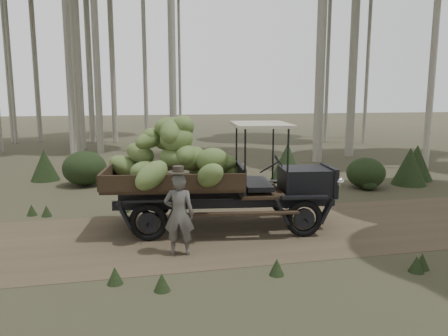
{
  "coord_description": "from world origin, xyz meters",
  "views": [
    {
      "loc": [
        -0.82,
        -9.28,
        3.12
      ],
      "look_at": [
        1.36,
        0.52,
        1.43
      ],
      "focal_mm": 35.0,
      "sensor_mm": 36.0,
      "label": 1
    }
  ],
  "objects": [
    {
      "name": "banana_truck",
      "position": [
        0.79,
        0.61,
        1.56
      ],
      "size": [
        5.59,
        2.97,
        2.75
      ],
      "rotation": [
        0.0,
        0.0,
        -0.13
      ],
      "color": "black",
      "rests_on": "ground"
    },
    {
      "name": "dirt_track",
      "position": [
        0.0,
        0.0,
        0.0
      ],
      "size": [
        70.0,
        4.0,
        0.01
      ],
      "primitive_type": "cube",
      "color": "brown",
      "rests_on": "ground"
    },
    {
      "name": "undergrowth",
      "position": [
        0.54,
        0.12,
        0.54
      ],
      "size": [
        25.34,
        17.19,
        1.38
      ],
      "color": "#233319",
      "rests_on": "ground"
    },
    {
      "name": "ground",
      "position": [
        0.0,
        0.0,
        0.0
      ],
      "size": [
        120.0,
        120.0,
        0.0
      ],
      "primitive_type": "plane",
      "color": "#473D2B",
      "rests_on": "ground"
    },
    {
      "name": "farmer",
      "position": [
        0.11,
        -1.06,
        0.84
      ],
      "size": [
        0.67,
        0.52,
        1.77
      ],
      "rotation": [
        0.0,
        0.0,
        2.91
      ],
      "color": "#54524D",
      "rests_on": "ground"
    }
  ]
}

